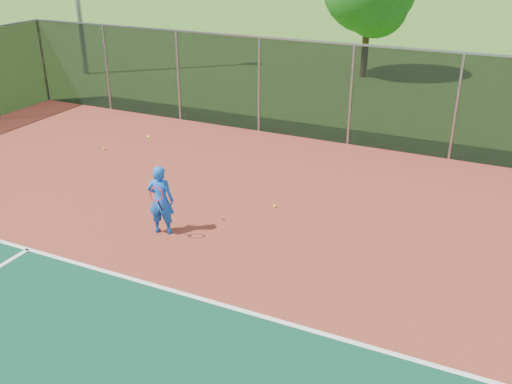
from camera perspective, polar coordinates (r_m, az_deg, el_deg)
fence_back at (r=16.78m, az=19.41°, el=8.08°), size 30.00×0.06×3.03m
tennis_player at (r=12.13m, az=-9.50°, el=-0.78°), size 0.63×0.66×2.13m
practice_ball_0 at (r=17.64m, az=-14.93°, el=4.24°), size 0.07×0.07×0.07m
practice_ball_3 at (r=13.39m, az=1.89°, el=-1.42°), size 0.07×0.07×0.07m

